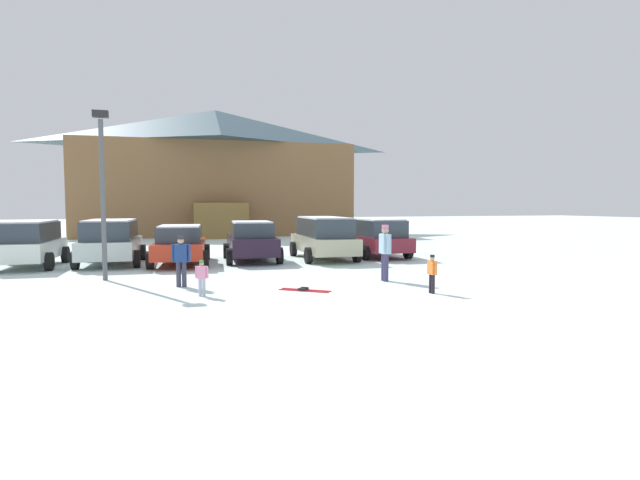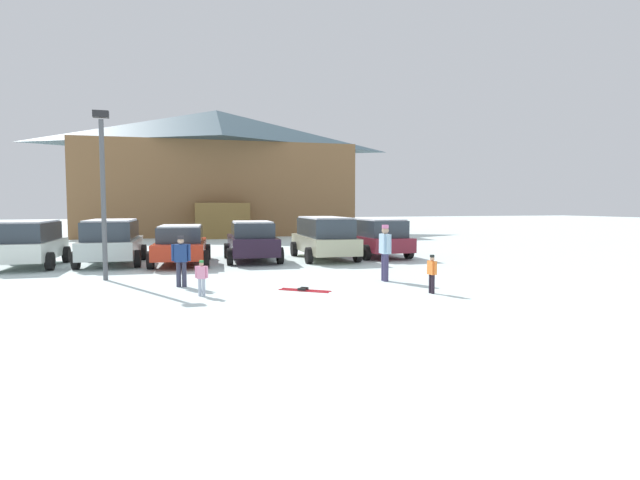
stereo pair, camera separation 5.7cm
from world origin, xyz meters
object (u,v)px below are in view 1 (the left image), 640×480
parked_silver_wagon (111,240)px  skier_child_in_orange_jacket (432,272)px  parked_black_sedan (252,241)px  pair_of_skis (305,290)px  parked_beige_suv (324,237)px  skier_teen_in_navy_coat (181,258)px  parked_red_sedan (180,244)px  lamp_post (102,185)px  skier_adult_in_blue_parka (385,249)px  parked_white_suv (29,242)px  parked_maroon_van (375,236)px  skier_child_in_pink_snowsuit (202,276)px  ski_lodge (216,172)px

parked_silver_wagon → skier_child_in_orange_jacket: size_ratio=4.32×
parked_black_sedan → pair_of_skis: bearing=-89.0°
parked_beige_suv → skier_teen_in_navy_coat: parked_beige_suv is taller
pair_of_skis → skier_child_in_orange_jacket: bearing=-24.2°
parked_red_sedan → lamp_post: bearing=-123.2°
skier_adult_in_blue_parka → pair_of_skis: 3.02m
parked_black_sedan → skier_teen_in_navy_coat: size_ratio=3.02×
parked_white_suv → parked_black_sedan: parked_white_suv is taller
parked_maroon_van → skier_child_in_pink_snowsuit: parked_maroon_van is taller
ski_lodge → parked_black_sedan: bearing=-91.9°
parked_maroon_van → skier_child_in_pink_snowsuit: size_ratio=5.13×
ski_lodge → skier_child_in_pink_snowsuit: ski_lodge is taller
parked_black_sedan → skier_adult_in_blue_parka: bearing=-66.1°
skier_teen_in_navy_coat → pair_of_skis: size_ratio=1.10×
ski_lodge → lamp_post: ski_lodge is taller
parked_maroon_van → skier_adult_in_blue_parka: bearing=-111.4°
skier_child_in_pink_snowsuit → lamp_post: size_ratio=0.18×
parked_black_sedan → skier_child_in_pink_snowsuit: size_ratio=4.76×
parked_silver_wagon → parked_maroon_van: parked_silver_wagon is taller
skier_child_in_pink_snowsuit → ski_lodge: bearing=83.4°
skier_child_in_orange_jacket → parked_black_sedan: bearing=109.7°
parked_black_sedan → parked_maroon_van: (5.50, 0.26, 0.08)m
ski_lodge → lamp_post: 24.72m
ski_lodge → skier_adult_in_blue_parka: (2.19, -26.63, -3.94)m
skier_teen_in_navy_coat → skier_child_in_pink_snowsuit: size_ratio=1.58×
parked_silver_wagon → skier_child_in_pink_snowsuit: (2.77, -7.81, -0.41)m
ski_lodge → parked_silver_wagon: 20.98m
skier_adult_in_blue_parka → parked_white_suv: bearing=147.7°
parked_red_sedan → parked_white_suv: bearing=172.6°
ski_lodge → parked_white_suv: 21.94m
parked_white_suv → parked_beige_suv: parked_beige_suv is taller
skier_teen_in_navy_coat → skier_child_in_pink_snowsuit: (0.43, -1.61, -0.29)m
parked_white_suv → skier_teen_in_navy_coat: (5.09, -6.18, -0.11)m
parked_beige_suv → skier_child_in_pink_snowsuit: (-5.50, -7.20, -0.44)m
pair_of_skis → ski_lodge: bearing=88.9°
skier_child_in_pink_snowsuit → skier_teen_in_navy_coat: bearing=105.0°
parked_red_sedan → parked_black_sedan: bearing=5.5°
parked_white_suv → parked_red_sedan: (5.26, -0.68, -0.14)m
parked_white_suv → skier_adult_in_blue_parka: parked_white_suv is taller
parked_black_sedan → lamp_post: 6.65m
parked_beige_suv → skier_child_in_pink_snowsuit: parked_beige_suv is taller
parked_silver_wagon → pair_of_skis: 9.54m
skier_child_in_orange_jacket → skier_adult_in_blue_parka: skier_adult_in_blue_parka is taller
parked_silver_wagon → lamp_post: lamp_post is taller
parked_silver_wagon → skier_child_in_pink_snowsuit: size_ratio=4.79×
skier_teen_in_navy_coat → parked_black_sedan: bearing=63.0°
parked_white_suv → parked_black_sedan: bearing=-3.0°
skier_child_in_orange_jacket → lamp_post: 9.84m
parked_red_sedan → skier_child_in_pink_snowsuit: (0.26, -7.10, -0.27)m
parked_red_sedan → parked_black_sedan: (2.77, 0.27, 0.05)m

